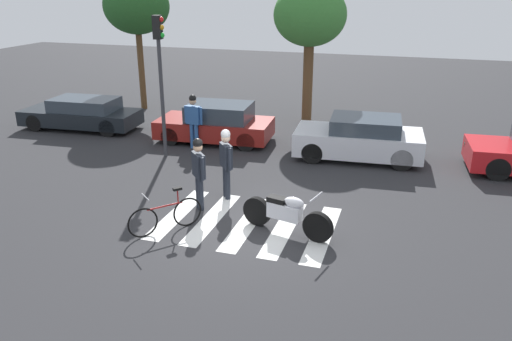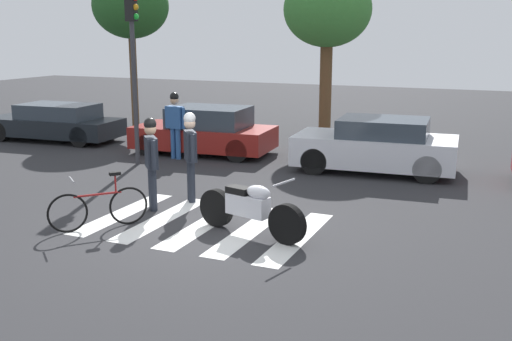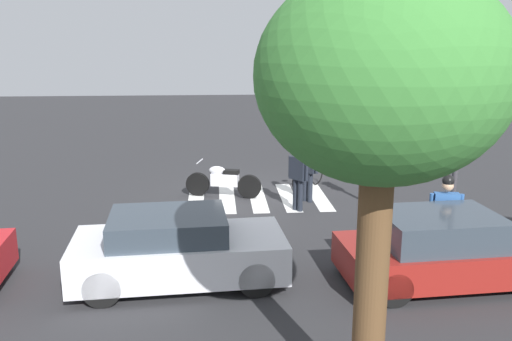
% 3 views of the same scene
% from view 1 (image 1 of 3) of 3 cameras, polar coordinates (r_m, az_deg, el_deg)
% --- Properties ---
extents(ground_plane, '(60.00, 60.00, 0.00)m').
position_cam_1_polar(ground_plane, '(12.13, -1.00, -5.94)').
color(ground_plane, '#2B2B2D').
extents(police_motorcycle, '(2.22, 0.82, 1.07)m').
position_cam_1_polar(police_motorcycle, '(11.51, 3.43, -4.86)').
color(police_motorcycle, black).
rests_on(police_motorcycle, ground_plane).
extents(leaning_bicycle, '(1.20, 1.38, 1.01)m').
position_cam_1_polar(leaning_bicycle, '(11.77, -10.06, -5.02)').
color(leaning_bicycle, black).
rests_on(leaning_bicycle, ground_plane).
extents(officer_on_foot, '(0.48, 0.54, 1.85)m').
position_cam_1_polar(officer_on_foot, '(12.55, -6.44, 0.25)').
color(officer_on_foot, '#1E232D').
rests_on(officer_on_foot, ground_plane).
extents(officer_by_motorcycle, '(0.47, 0.57, 1.88)m').
position_cam_1_polar(officer_by_motorcycle, '(13.12, -3.38, 1.35)').
color(officer_by_motorcycle, '#1E232D').
rests_on(officer_by_motorcycle, ground_plane).
extents(pedestrian_bystander, '(0.69, 0.28, 1.86)m').
position_cam_1_polar(pedestrian_bystander, '(17.27, -7.03, 5.93)').
color(pedestrian_bystander, '#2D5999').
rests_on(pedestrian_bystander, ground_plane).
extents(crosswalk_stripes, '(4.05, 2.94, 0.01)m').
position_cam_1_polar(crosswalk_stripes, '(12.12, -1.00, -5.92)').
color(crosswalk_stripes, silver).
rests_on(crosswalk_stripes, ground_plane).
extents(car_black_suv, '(4.59, 1.99, 1.20)m').
position_cam_1_polar(car_black_suv, '(20.77, -18.92, 6.03)').
color(car_black_suv, black).
rests_on(car_black_suv, ground_plane).
extents(car_maroon_wagon, '(4.13, 2.11, 1.37)m').
position_cam_1_polar(car_maroon_wagon, '(18.12, -4.50, 5.27)').
color(car_maroon_wagon, black).
rests_on(car_maroon_wagon, ground_plane).
extents(car_white_van, '(4.10, 2.13, 1.37)m').
position_cam_1_polar(car_white_van, '(16.60, 11.53, 3.54)').
color(car_white_van, black).
rests_on(car_white_van, ground_plane).
extents(traffic_light_pole, '(0.34, 0.25, 4.43)m').
position_cam_1_polar(traffic_light_pole, '(16.26, -10.66, 11.56)').
color(traffic_light_pole, '#38383D').
rests_on(traffic_light_pole, ground_plane).
extents(street_tree_near, '(2.76, 2.76, 5.57)m').
position_cam_1_polar(street_tree_near, '(22.93, -13.25, 17.45)').
color(street_tree_near, brown).
rests_on(street_tree_near, ground_plane).
extents(street_tree_mid, '(2.79, 2.79, 5.35)m').
position_cam_1_polar(street_tree_mid, '(20.29, 6.07, 16.77)').
color(street_tree_mid, brown).
rests_on(street_tree_mid, ground_plane).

